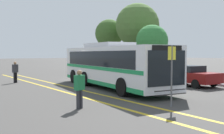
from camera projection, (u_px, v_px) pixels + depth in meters
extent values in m
plane|color=#423F3D|center=(105.00, 86.00, 18.25)|extent=(220.00, 220.00, 0.00)
cube|color=gold|center=(83.00, 90.00, 16.06)|extent=(31.01, 0.20, 0.01)
cube|color=gold|center=(65.00, 92.00, 15.36)|extent=(31.01, 0.20, 0.01)
cube|color=#99999E|center=(180.00, 80.00, 21.24)|extent=(39.01, 0.36, 0.15)
cube|color=white|center=(112.00, 65.00, 17.25)|extent=(11.24, 3.87, 2.36)
cube|color=black|center=(112.00, 58.00, 17.23)|extent=(9.71, 3.72, 0.94)
cube|color=#198C4C|center=(112.00, 67.00, 17.26)|extent=(11.03, 3.88, 0.20)
cube|color=#198C4C|center=(112.00, 81.00, 17.30)|extent=(11.02, 3.87, 0.24)
cube|color=black|center=(167.00, 68.00, 12.38)|extent=(0.31, 2.21, 1.69)
cube|color=black|center=(167.00, 48.00, 12.33)|extent=(0.26, 1.76, 0.24)
cube|color=silver|center=(108.00, 45.00, 17.67)|extent=(4.07, 2.48, 0.29)
cube|color=black|center=(171.00, 90.00, 12.19)|extent=(0.27, 1.88, 0.04)
cube|color=black|center=(171.00, 94.00, 12.20)|extent=(0.27, 1.88, 0.04)
cylinder|color=black|center=(159.00, 85.00, 14.87)|extent=(1.03, 0.40, 1.00)
cylinder|color=black|center=(122.00, 87.00, 13.73)|extent=(1.03, 0.40, 1.00)
cylinder|color=black|center=(116.00, 77.00, 19.33)|extent=(1.03, 0.40, 1.00)
cylinder|color=black|center=(85.00, 79.00, 18.18)|extent=(1.03, 0.40, 1.00)
cylinder|color=black|center=(102.00, 75.00, 21.36)|extent=(1.03, 0.40, 1.00)
cylinder|color=black|center=(74.00, 76.00, 20.22)|extent=(1.03, 0.40, 1.00)
cube|color=navy|center=(97.00, 69.00, 28.94)|extent=(4.39, 1.86, 0.52)
cube|color=black|center=(98.00, 64.00, 28.82)|extent=(1.86, 1.60, 0.52)
cylinder|color=black|center=(85.00, 71.00, 29.59)|extent=(0.60, 0.21, 0.60)
cylinder|color=black|center=(97.00, 70.00, 30.55)|extent=(0.60, 0.21, 0.60)
cylinder|color=black|center=(97.00, 72.00, 27.36)|extent=(0.60, 0.21, 0.60)
cylinder|color=black|center=(110.00, 72.00, 28.32)|extent=(0.60, 0.21, 0.60)
cube|color=#9E9EA3|center=(134.00, 73.00, 23.00)|extent=(4.44, 1.84, 0.57)
cube|color=black|center=(133.00, 67.00, 23.07)|extent=(1.86, 1.62, 0.46)
cylinder|color=black|center=(152.00, 76.00, 22.40)|extent=(0.60, 0.20, 0.60)
cylinder|color=black|center=(136.00, 78.00, 21.39)|extent=(0.60, 0.20, 0.60)
cylinder|color=black|center=(131.00, 74.00, 24.64)|extent=(0.60, 0.20, 0.60)
cylinder|color=black|center=(117.00, 75.00, 23.64)|extent=(0.60, 0.20, 0.60)
cube|color=maroon|center=(190.00, 77.00, 18.36)|extent=(4.25, 2.09, 0.69)
cube|color=black|center=(189.00, 69.00, 18.42)|extent=(1.83, 1.73, 0.43)
cylinder|color=black|center=(213.00, 82.00, 17.75)|extent=(0.61, 0.23, 0.60)
cylinder|color=black|center=(196.00, 84.00, 16.82)|extent=(0.61, 0.23, 0.60)
cylinder|color=black|center=(184.00, 79.00, 19.93)|extent=(0.61, 0.23, 0.60)
cylinder|color=black|center=(167.00, 81.00, 19.00)|extent=(0.61, 0.23, 0.60)
cylinder|color=#2D2D33|center=(78.00, 100.00, 10.66)|extent=(0.14, 0.14, 0.77)
cylinder|color=#2D2D33|center=(81.00, 99.00, 10.80)|extent=(0.14, 0.14, 0.77)
cube|color=#1E723F|center=(79.00, 83.00, 10.69)|extent=(0.32, 0.46, 0.61)
sphere|color=#9E704C|center=(79.00, 73.00, 10.67)|extent=(0.21, 0.21, 0.21)
cylinder|color=black|center=(16.00, 78.00, 20.29)|extent=(0.14, 0.14, 0.80)
cylinder|color=black|center=(14.00, 78.00, 20.14)|extent=(0.14, 0.14, 0.80)
cube|color=#333338|center=(15.00, 68.00, 20.18)|extent=(0.37, 0.47, 0.63)
sphere|color=#9E704C|center=(15.00, 63.00, 20.16)|extent=(0.22, 0.22, 0.22)
cylinder|color=#59595E|center=(172.00, 76.00, 11.04)|extent=(0.07, 0.07, 2.60)
cube|color=yellow|center=(172.00, 53.00, 10.99)|extent=(0.08, 0.40, 0.56)
cylinder|color=#513823|center=(137.00, 57.00, 31.07)|extent=(0.28, 0.28, 3.68)
sphere|color=#4C7033|center=(137.00, 25.00, 30.87)|extent=(5.14, 5.14, 5.14)
cylinder|color=#513823|center=(109.00, 57.00, 34.68)|extent=(0.28, 0.28, 3.51)
sphere|color=#3D6028|center=(109.00, 33.00, 34.52)|extent=(3.73, 3.73, 3.73)
cylinder|color=#513823|center=(152.00, 64.00, 26.31)|extent=(0.28, 0.28, 2.33)
sphere|color=#337A38|center=(152.00, 41.00, 26.19)|extent=(3.22, 3.22, 3.22)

